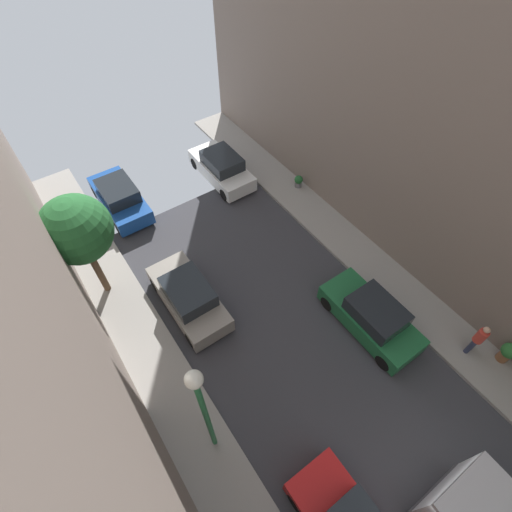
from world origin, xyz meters
The scene contains 11 objects.
ground centered at (0.00, 0.00, 0.00)m, with size 32.00×32.00×0.00m, color #38383D.
parked_car_left_2 centered at (-2.70, 10.33, 0.72)m, with size 1.78×4.20×1.57m.
parked_car_left_3 centered at (-2.70, 17.45, 0.72)m, with size 1.78×4.20×1.57m.
parked_car_right_1 centered at (2.70, 5.46, 0.72)m, with size 1.78×4.20×1.57m.
parked_car_right_2 centered at (2.70, 16.53, 0.72)m, with size 1.78×4.20×1.57m.
pedestrian centered at (4.99, 2.49, 1.07)m, with size 0.40×0.36×1.72m.
street_tree_0 centered at (-5.22, 13.05, 3.84)m, with size 2.56×2.56×5.00m.
potted_plant_0 centered at (5.73, 1.55, 0.70)m, with size 0.58×0.58×0.96m.
potted_plant_1 centered at (-5.64, 16.13, 0.67)m, with size 0.65×0.65×0.93m.
potted_plant_2 centered at (5.55, 13.50, 0.52)m, with size 0.44×0.44×0.68m.
lamp_post centered at (-4.60, 5.22, 3.90)m, with size 0.44×0.44×5.74m.
Camera 1 is at (-5.27, 1.90, 13.88)m, focal length 27.04 mm.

